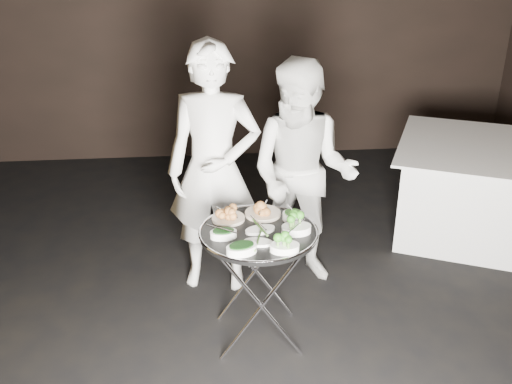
{
  "coord_description": "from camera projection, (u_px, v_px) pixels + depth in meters",
  "views": [
    {
      "loc": [
        -0.48,
        -2.78,
        2.36
      ],
      "look_at": [
        -0.18,
        0.32,
        0.95
      ],
      "focal_mm": 40.0,
      "sensor_mm": 36.0,
      "label": 1
    }
  ],
  "objects": [
    {
      "name": "wall_back",
      "position": [
        244.0,
        21.0,
        6.11
      ],
      "size": [
        6.0,
        0.05,
        3.0
      ],
      "primitive_type": "cube",
      "color": "black",
      "rests_on": "floor"
    },
    {
      "name": "floor",
      "position": [
        290.0,
        354.0,
        3.55
      ],
      "size": [
        6.0,
        7.0,
        0.05
      ],
      "primitive_type": "cube",
      "color": "black",
      "rests_on": "ground"
    },
    {
      "name": "asparagus_plate_b",
      "position": [
        258.0,
        241.0,
        3.21
      ],
      "size": [
        0.18,
        0.13,
        0.03
      ],
      "rotation": [
        0.0,
        0.0,
        -0.24
      ],
      "color": "white",
      "rests_on": "serving_tray"
    },
    {
      "name": "greens_bowl",
      "position": [
        293.0,
        215.0,
        3.48
      ],
      "size": [
        0.12,
        0.12,
        0.07
      ],
      "rotation": [
        0.0,
        0.0,
        -0.28
      ],
      "color": "white",
      "rests_on": "serving_tray"
    },
    {
      "name": "spinach_bowl_b",
      "position": [
        242.0,
        248.0,
        3.11
      ],
      "size": [
        0.2,
        0.16,
        0.07
      ],
      "rotation": [
        0.0,
        0.0,
        0.32
      ],
      "color": "white",
      "rests_on": "serving_tray"
    },
    {
      "name": "waiter_right",
      "position": [
        302.0,
        175.0,
        4.01
      ],
      "size": [
        0.96,
        0.87,
        1.63
      ],
      "primitive_type": "imported",
      "rotation": [
        0.0,
        0.0,
        -0.38
      ],
      "color": "white",
      "rests_on": "floor"
    },
    {
      "name": "waiter_left",
      "position": [
        214.0,
        171.0,
        3.89
      ],
      "size": [
        0.71,
        0.52,
        1.77
      ],
      "primitive_type": "imported",
      "rotation": [
        0.0,
        0.0,
        -0.17
      ],
      "color": "white",
      "rests_on": "floor"
    },
    {
      "name": "asparagus_plate_a",
      "position": [
        260.0,
        229.0,
        3.34
      ],
      "size": [
        0.21,
        0.15,
        0.04
      ],
      "rotation": [
        0.0,
        0.0,
        0.3
      ],
      "color": "white",
      "rests_on": "serving_tray"
    },
    {
      "name": "dining_table",
      "position": [
        479.0,
        189.0,
        4.81
      ],
      "size": [
        1.36,
        1.36,
        0.78
      ],
      "rotation": [
        0.0,
        0.0,
        -0.43
      ],
      "color": "white",
      "rests_on": "floor"
    },
    {
      "name": "spinach_bowl_a",
      "position": [
        223.0,
        233.0,
        3.27
      ],
      "size": [
        0.16,
        0.11,
        0.06
      ],
      "rotation": [
        0.0,
        0.0,
        0.09
      ],
      "color": "white",
      "rests_on": "serving_tray"
    },
    {
      "name": "tray_stand",
      "position": [
        258.0,
        281.0,
        3.5
      ],
      "size": [
        0.51,
        0.43,
        0.75
      ],
      "rotation": [
        0.0,
        0.0,
        0.02
      ],
      "color": "silver",
      "rests_on": "floor"
    },
    {
      "name": "potato_plate_a",
      "position": [
        228.0,
        215.0,
        3.48
      ],
      "size": [
        0.21,
        0.21,
        0.07
      ],
      "rotation": [
        0.0,
        0.0,
        -0.39
      ],
      "color": "beige",
      "rests_on": "serving_tray"
    },
    {
      "name": "broccoli_bowl_a",
      "position": [
        296.0,
        227.0,
        3.33
      ],
      "size": [
        0.18,
        0.14,
        0.07
      ],
      "rotation": [
        0.0,
        0.0,
        0.06
      ],
      "color": "white",
      "rests_on": "serving_tray"
    },
    {
      "name": "broccoli_bowl_b",
      "position": [
        285.0,
        246.0,
        3.13
      ],
      "size": [
        0.17,
        0.13,
        0.07
      ],
      "rotation": [
        0.0,
        0.0,
        -0.05
      ],
      "color": "white",
      "rests_on": "serving_tray"
    },
    {
      "name": "serving_tray",
      "position": [
        258.0,
        232.0,
        3.36
      ],
      "size": [
        0.71,
        0.71,
        0.04
      ],
      "color": "black",
      "rests_on": "tray_stand"
    },
    {
      "name": "potato_plate_b",
      "position": [
        263.0,
        210.0,
        3.53
      ],
      "size": [
        0.22,
        0.22,
        0.08
      ],
      "rotation": [
        0.0,
        0.0,
        -0.11
      ],
      "color": "beige",
      "rests_on": "serving_tray"
    },
    {
      "name": "serving_utensils",
      "position": [
        260.0,
        218.0,
        3.4
      ],
      "size": [
        0.59,
        0.44,
        0.01
      ],
      "color": "silver",
      "rests_on": "serving_tray"
    }
  ]
}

